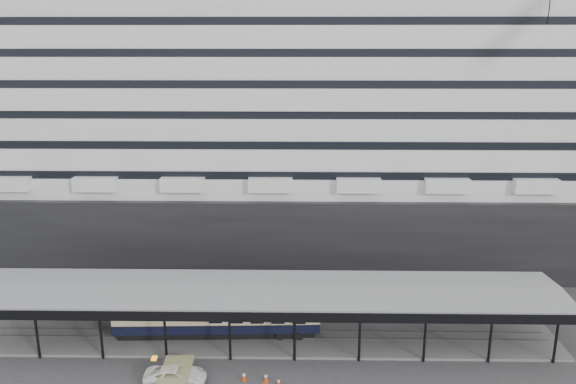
{
  "coord_description": "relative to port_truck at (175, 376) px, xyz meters",
  "views": [
    {
      "loc": [
        3.09,
        -43.96,
        27.65
      ],
      "look_at": [
        2.18,
        8.0,
        13.78
      ],
      "focal_mm": 35.0,
      "sensor_mm": 36.0,
      "label": 1
    }
  ],
  "objects": [
    {
      "name": "pullman_carriage",
      "position": [
        2.47,
        7.83,
        1.65
      ],
      "size": [
        19.75,
        3.29,
        19.31
      ],
      "rotation": [
        0.0,
        0.0,
        0.04
      ],
      "color": "black",
      "rests_on": "ground"
    },
    {
      "name": "ground",
      "position": [
        7.05,
        2.83,
        -0.72
      ],
      "size": [
        200.0,
        200.0,
        0.0
      ],
      "primitive_type": "plane",
      "color": "#363638",
      "rests_on": "ground"
    },
    {
      "name": "traffic_cone_right",
      "position": [
        8.65,
        -0.14,
        -0.38
      ],
      "size": [
        0.47,
        0.47,
        0.69
      ],
      "rotation": [
        0.0,
        0.0,
        -0.43
      ],
      "color": "#F0490D",
      "rests_on": "ground"
    },
    {
      "name": "traffic_cone_left",
      "position": [
        5.69,
        0.55,
        -0.31
      ],
      "size": [
        0.54,
        0.54,
        0.83
      ],
      "rotation": [
        0.0,
        0.0,
        0.33
      ],
      "color": "red",
      "rests_on": "ground"
    },
    {
      "name": "port_truck",
      "position": [
        0.0,
        0.0,
        0.0
      ],
      "size": [
        5.29,
        2.61,
        1.44
      ],
      "primitive_type": "imported",
      "rotation": [
        0.0,
        0.0,
        1.61
      ],
      "color": "white",
      "rests_on": "ground"
    },
    {
      "name": "platform_canopy",
      "position": [
        7.05,
        7.83,
        1.64
      ],
      "size": [
        56.0,
        9.18,
        5.3
      ],
      "color": "slate",
      "rests_on": "ground"
    },
    {
      "name": "cruise_ship",
      "position": [
        7.1,
        34.83,
        17.63
      ],
      "size": [
        130.0,
        30.0,
        43.9
      ],
      "color": "black",
      "rests_on": "ground"
    },
    {
      "name": "traffic_cone_mid",
      "position": [
        7.56,
        0.39,
        -0.31
      ],
      "size": [
        0.51,
        0.51,
        0.84
      ],
      "rotation": [
        0.0,
        0.0,
        -0.21
      ],
      "color": "#EE3F0D",
      "rests_on": "ground"
    }
  ]
}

